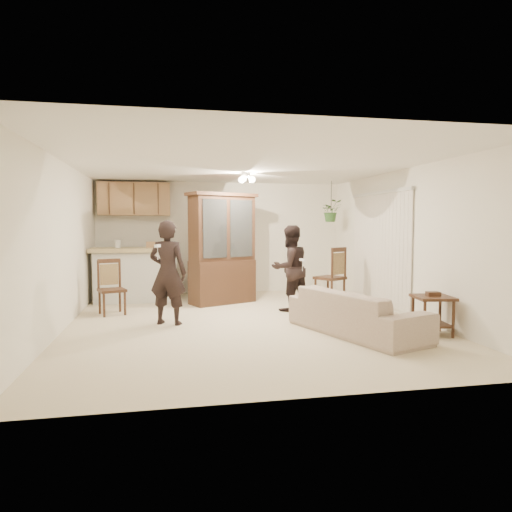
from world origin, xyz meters
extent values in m
plane|color=beige|center=(0.00, 0.00, 0.00)|extent=(6.50, 6.50, 0.00)
cube|color=white|center=(0.00, 0.00, 2.50)|extent=(5.50, 6.50, 0.02)
cube|color=white|center=(0.00, 3.25, 1.25)|extent=(5.50, 0.02, 2.50)
cube|color=white|center=(0.00, -3.25, 1.25)|extent=(5.50, 0.02, 2.50)
cube|color=white|center=(-2.75, 0.00, 1.25)|extent=(0.02, 6.50, 2.50)
cube|color=white|center=(2.75, 0.00, 1.25)|extent=(0.02, 6.50, 2.50)
cube|color=silver|center=(-1.85, 2.35, 0.50)|extent=(1.60, 0.55, 1.00)
cube|color=tan|center=(-1.85, 2.35, 1.05)|extent=(1.75, 0.70, 0.08)
cube|color=#986B42|center=(-1.90, 3.07, 2.10)|extent=(1.50, 0.34, 0.70)
imported|color=#285522|center=(2.30, 2.40, 1.85)|extent=(0.43, 0.37, 0.48)
cylinder|color=black|center=(2.30, 2.40, 2.17)|extent=(0.01, 0.01, 0.65)
imported|color=beige|center=(1.40, -1.07, 0.37)|extent=(1.32, 2.01, 0.73)
imported|color=black|center=(-1.22, 0.08, 0.90)|extent=(0.77, 0.65, 1.80)
imported|color=black|center=(0.94, 0.82, 0.68)|extent=(0.80, 0.72, 1.35)
cube|color=#311D12|center=(-0.16, 1.84, 0.42)|extent=(1.36, 0.98, 0.85)
cube|color=#311D12|center=(-0.16, 1.84, 1.48)|extent=(1.34, 0.92, 1.27)
cube|color=silver|center=(-0.16, 1.84, 1.48)|extent=(1.01, 0.46, 1.11)
cube|color=#311D12|center=(-0.16, 1.84, 2.13)|extent=(1.47, 1.04, 0.06)
cube|color=#311D12|center=(2.44, -1.33, 0.53)|extent=(0.57, 0.57, 0.04)
cube|color=#311D12|center=(2.44, -1.33, 0.15)|extent=(0.48, 0.48, 0.03)
cube|color=#311D12|center=(2.44, -1.33, 0.58)|extent=(0.20, 0.14, 0.06)
cube|color=#311D12|center=(-2.17, 1.06, 0.42)|extent=(0.54, 0.54, 0.05)
cube|color=#A17C50|center=(-2.17, 1.06, 0.68)|extent=(0.31, 0.14, 0.37)
cube|color=#311D12|center=(-2.17, 1.06, 0.92)|extent=(0.38, 0.16, 0.07)
cube|color=#311D12|center=(-0.45, 2.91, 0.42)|extent=(0.59, 0.59, 0.05)
cube|color=#A17C50|center=(-0.45, 2.91, 0.67)|extent=(0.24, 0.25, 0.36)
cube|color=#311D12|center=(-0.45, 2.91, 0.91)|extent=(0.29, 0.30, 0.07)
cube|color=#311D12|center=(1.96, 1.52, 0.49)|extent=(0.68, 0.68, 0.05)
cube|color=#A17C50|center=(1.96, 1.52, 0.79)|extent=(0.33, 0.23, 0.43)
cube|color=#311D12|center=(1.96, 1.52, 1.06)|extent=(0.40, 0.27, 0.09)
cube|color=white|center=(-1.37, -0.27, 1.25)|extent=(0.09, 0.15, 0.04)
cube|color=white|center=(1.07, 0.48, 0.95)|extent=(0.09, 0.14, 0.04)
camera|label=1|loc=(-1.24, -7.08, 1.56)|focal=32.00mm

